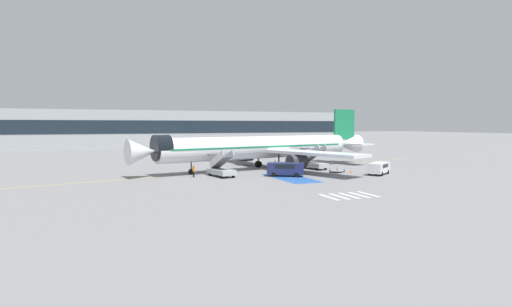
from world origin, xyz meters
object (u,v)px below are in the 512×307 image
fuel_tanker (240,149)px  service_van_1 (379,167)px  airliner (263,147)px  traffic_cone_0 (351,171)px  ground_crew_1 (194,171)px  service_van_0 (286,168)px  ground_crew_0 (275,165)px  boarding_stairs_aft (314,163)px  terminal_building (159,129)px  baggage_cart (337,171)px  boarding_stairs_forward (221,170)px

fuel_tanker → service_van_1: (7.54, -39.24, -0.71)m
airliner → traffic_cone_0: (10.43, -9.61, -3.34)m
ground_crew_1 → traffic_cone_0: ground_crew_1 is taller
airliner → fuel_tanker: (5.41, 26.48, -1.80)m
service_van_0 → ground_crew_0: size_ratio=3.14×
boarding_stairs_aft → service_van_1: (5.11, -9.93, 0.06)m
airliner → terminal_building: bearing=-7.8°
boarding_stairs_aft → airliner: bearing=148.5°
boarding_stairs_aft → ground_crew_0: 7.16m
baggage_cart → ground_crew_0: size_ratio=1.76×
boarding_stairs_forward → ground_crew_1: bearing=156.6°
boarding_stairs_forward → traffic_cone_0: boarding_stairs_forward is taller
boarding_stairs_forward → terminal_building: size_ratio=0.04×
ground_crew_0 → boarding_stairs_aft: bearing=-83.6°
airliner → service_van_0: size_ratio=8.18×
service_van_0 → service_van_1: 13.90m
boarding_stairs_forward → service_van_0: size_ratio=1.03×
ground_crew_0 → baggage_cart: bearing=-118.0°
fuel_tanker → terminal_building: (-10.86, 52.12, 4.20)m
boarding_stairs_forward → fuel_tanker: 35.88m
fuel_tanker → terminal_building: 53.40m
ground_crew_0 → terminal_building: (-6.14, 81.71, 5.00)m
fuel_tanker → traffic_cone_0: bearing=-168.2°
airliner → boarding_stairs_forward: airliner is taller
service_van_1 → ground_crew_1: 26.76m
service_van_0 → service_van_1: service_van_0 is taller
fuel_tanker → service_van_0: 36.36m
boarding_stairs_aft → terminal_building: bearing=87.5°
fuel_tanker → terminal_building: bearing=15.6°
boarding_stairs_forward → baggage_cart: bearing=-17.7°
service_van_1 → traffic_cone_0: bearing=-175.1°
baggage_cart → terminal_building: size_ratio=0.02×
terminal_building → fuel_tanker: bearing=-78.2°
boarding_stairs_forward → baggage_cart: (17.91, -1.88, -0.72)m
terminal_building → ground_crew_1: bearing=-95.0°
airliner → ground_crew_0: airliner is taller
traffic_cone_0 → service_van_1: bearing=-51.4°
boarding_stairs_forward → terminal_building: 85.16m
baggage_cart → ground_crew_0: bearing=28.3°
airliner → traffic_cone_0: airliner is taller
fuel_tanker → boarding_stairs_aft: bearing=-171.4°
terminal_building → boarding_stairs_aft: bearing=-80.7°
boarding_stairs_forward → service_van_1: (22.04, -6.42, 0.10)m
traffic_cone_0 → ground_crew_1: bearing=170.1°
service_van_0 → baggage_cart: size_ratio=1.78×
service_van_0 → baggage_cart: bearing=128.1°
boarding_stairs_forward → boarding_stairs_aft: bearing=-0.0°
boarding_stairs_aft → terminal_building: size_ratio=0.04×
boarding_stairs_forward → fuel_tanker: size_ratio=0.58×
service_van_1 → traffic_cone_0: (-2.52, 3.15, -0.83)m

